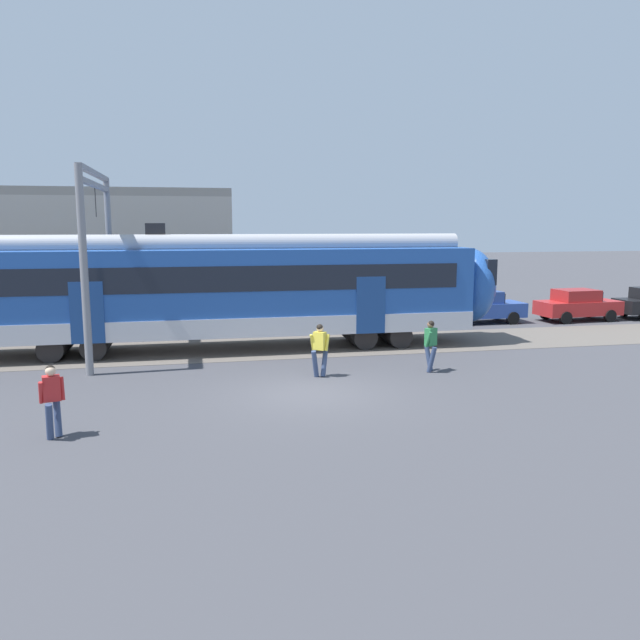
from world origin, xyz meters
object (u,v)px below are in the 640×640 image
Objects in this scene: pedestrian_green at (431,342)px; parked_car_red at (578,305)px; pedestrian_red at (52,395)px; parked_car_blue at (481,307)px; pedestrian_yellow at (320,346)px.

parked_car_red is at bearing 37.97° from pedestrian_green.
pedestrian_red is 21.23m from parked_car_blue.
pedestrian_yellow reaches higher than parked_car_red.
parked_car_red is at bearing -3.87° from parked_car_blue.
pedestrian_red is at bearing -149.16° from parked_car_red.
parked_car_blue is at bearing 176.13° from parked_car_red.
parked_car_red is (4.94, -0.33, 0.00)m from parked_car_blue.
pedestrian_red is at bearing -148.12° from pedestrian_yellow.
parked_car_red is at bearing 30.84° from pedestrian_red.
parked_car_blue is (6.11, 8.96, -0.18)m from pedestrian_green.
pedestrian_red reaches higher than parked_car_red.
pedestrian_green is (10.51, 4.25, -0.03)m from pedestrian_red.
pedestrian_green is at bearing -124.30° from parked_car_blue.
parked_car_blue is 0.99× the size of parked_car_red.
parked_car_blue is 4.95m from parked_car_red.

